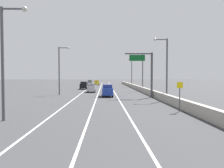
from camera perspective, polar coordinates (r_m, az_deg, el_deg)
The scene contains 17 objects.
ground_plane at distance 67.47m, azimuth -1.36°, elevation -0.94°, with size 320.00×320.00×0.00m, color #38383A.
lane_stripe_left at distance 58.68m, azimuth -6.65°, elevation -1.41°, with size 0.16×130.00×0.00m, color silver.
lane_stripe_center at distance 58.50m, azimuth -3.23°, elevation -1.41°, with size 0.16×130.00×0.00m, color silver.
lane_stripe_right at distance 58.52m, azimuth 0.20°, elevation -1.41°, with size 0.16×130.00×0.00m, color silver.
jersey_barrier_right at distance 44.29m, azimuth 9.09°, elevation -1.87°, with size 0.60×120.00×1.10m, color #9E998E.
overhead_sign_gantry at distance 36.83m, azimuth 9.23°, elevation 3.82°, with size 4.68×0.36×7.50m.
speed_advisory_sign at distance 23.00m, azimuth 17.27°, elevation -2.61°, with size 0.60×0.11×3.00m.
lamp_post_right_second at distance 33.26m, azimuth 13.70°, elevation 5.01°, with size 2.14×0.44×9.19m.
lamp_post_right_third at distance 52.94m, azimuth 7.72°, elevation 3.97°, with size 2.14×0.44×9.19m.
lamp_post_right_fourth at distance 72.88m, azimuth 4.95°, elevation 3.48°, with size 2.14×0.44×9.19m.
lamp_post_left_near at distance 19.57m, azimuth -25.98°, elevation 6.90°, with size 2.14×0.44×9.19m.
lamp_post_left_mid at distance 42.90m, azimuth -13.29°, elevation 4.36°, with size 2.14×0.44×9.19m.
car_yellow_0 at distance 85.84m, azimuth -4.00°, elevation 0.36°, with size 1.99×4.38×1.91m.
car_gray_1 at distance 90.85m, azimuth -5.79°, elevation 0.44°, with size 2.00×4.23×1.88m.
car_blue_2 at distance 38.24m, azimuth -1.24°, elevation -1.72°, with size 1.97×4.52×2.12m.
car_silver_3 at distance 48.62m, azimuth -5.40°, elevation -0.98°, with size 1.88×4.19×1.99m.
car_black_4 at distance 59.87m, azimuth -7.30°, elevation -0.36°, with size 2.06×4.55×2.07m.
Camera 1 is at (-0.66, -3.37, 3.63)m, focal length 35.00 mm.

